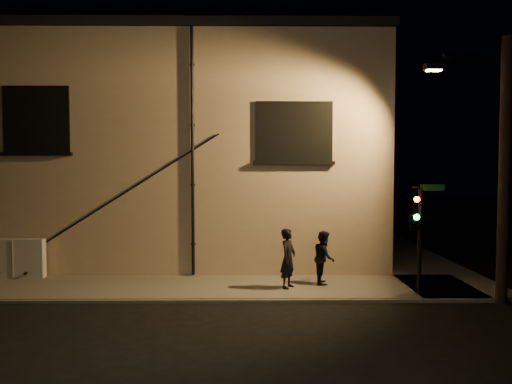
{
  "coord_description": "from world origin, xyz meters",
  "views": [
    {
      "loc": [
        0.14,
        -13.82,
        3.83
      ],
      "look_at": [
        0.31,
        1.8,
        3.02
      ],
      "focal_mm": 35.0,
      "sensor_mm": 36.0,
      "label": 1
    }
  ],
  "objects_px": {
    "utility_cabinet": "(15,258)",
    "streetlamp_pole": "(500,164)",
    "pedestrian_a": "(288,258)",
    "pedestrian_b": "(324,257)",
    "traffic_signal": "(414,221)"
  },
  "relations": [
    {
      "from": "utility_cabinet",
      "to": "streetlamp_pole",
      "type": "xyz_separation_m",
      "value": [
        14.75,
        -2.83,
        3.12
      ]
    },
    {
      "from": "utility_cabinet",
      "to": "streetlamp_pole",
      "type": "distance_m",
      "value": 15.34
    },
    {
      "from": "utility_cabinet",
      "to": "streetlamp_pole",
      "type": "height_order",
      "value": "streetlamp_pole"
    },
    {
      "from": "pedestrian_a",
      "to": "streetlamp_pole",
      "type": "height_order",
      "value": "streetlamp_pole"
    },
    {
      "from": "pedestrian_a",
      "to": "streetlamp_pole",
      "type": "xyz_separation_m",
      "value": [
        5.75,
        -1.32,
        2.87
      ]
    },
    {
      "from": "utility_cabinet",
      "to": "pedestrian_b",
      "type": "height_order",
      "value": "pedestrian_b"
    },
    {
      "from": "utility_cabinet",
      "to": "pedestrian_b",
      "type": "relative_size",
      "value": 1.18
    },
    {
      "from": "pedestrian_a",
      "to": "pedestrian_b",
      "type": "distance_m",
      "value": 1.3
    },
    {
      "from": "pedestrian_b",
      "to": "streetlamp_pole",
      "type": "xyz_separation_m",
      "value": [
        4.57,
        -1.86,
        2.94
      ]
    },
    {
      "from": "pedestrian_b",
      "to": "traffic_signal",
      "type": "distance_m",
      "value": 3.03
    },
    {
      "from": "pedestrian_b",
      "to": "traffic_signal",
      "type": "height_order",
      "value": "traffic_signal"
    },
    {
      "from": "utility_cabinet",
      "to": "pedestrian_b",
      "type": "bearing_deg",
      "value": -5.43
    },
    {
      "from": "utility_cabinet",
      "to": "pedestrian_a",
      "type": "bearing_deg",
      "value": -9.5
    },
    {
      "from": "pedestrian_b",
      "to": "traffic_signal",
      "type": "xyz_separation_m",
      "value": [
        2.41,
        -1.3,
        1.3
      ]
    },
    {
      "from": "streetlamp_pole",
      "to": "pedestrian_b",
      "type": "bearing_deg",
      "value": 157.84
    }
  ]
}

